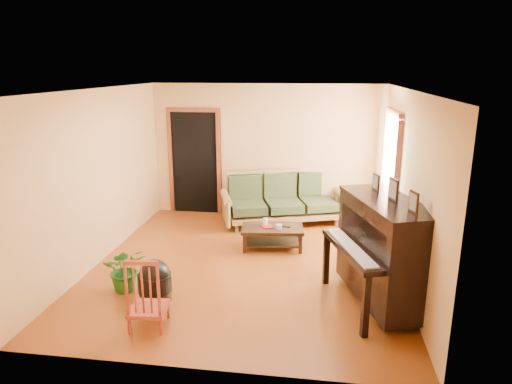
# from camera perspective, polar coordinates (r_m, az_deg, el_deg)

# --- Properties ---
(floor) EXTENTS (5.00, 5.00, 0.00)m
(floor) POSITION_cam_1_polar(r_m,az_deg,el_deg) (6.99, -1.23, -9.12)
(floor) COLOR #682E0D
(floor) RESTS_ON ground
(doorway) EXTENTS (1.08, 0.16, 2.05)m
(doorway) POSITION_cam_1_polar(r_m,az_deg,el_deg) (9.30, -7.66, 3.59)
(doorway) COLOR black
(doorway) RESTS_ON floor
(window) EXTENTS (0.12, 1.36, 1.46)m
(window) POSITION_cam_1_polar(r_m,az_deg,el_deg) (7.80, 16.60, 4.39)
(window) COLOR white
(window) RESTS_ON right_wall
(sofa) EXTENTS (2.46, 1.62, 0.98)m
(sofa) POSITION_cam_1_polar(r_m,az_deg,el_deg) (8.65, 3.44, -0.84)
(sofa) COLOR olive
(sofa) RESTS_ON floor
(coffee_table) EXTENTS (1.06, 0.66, 0.37)m
(coffee_table) POSITION_cam_1_polar(r_m,az_deg,el_deg) (7.56, 2.06, -5.71)
(coffee_table) COLOR black
(coffee_table) RESTS_ON floor
(armchair) EXTENTS (1.10, 1.13, 0.92)m
(armchair) POSITION_cam_1_polar(r_m,az_deg,el_deg) (6.75, 14.99, -6.33)
(armchair) COLOR olive
(armchair) RESTS_ON floor
(piano) EXTENTS (1.35, 1.75, 1.36)m
(piano) POSITION_cam_1_polar(r_m,az_deg,el_deg) (5.88, 15.73, -7.39)
(piano) COLOR black
(piano) RESTS_ON floor
(footstool) EXTENTS (0.53, 0.53, 0.41)m
(footstool) POSITION_cam_1_polar(r_m,az_deg,el_deg) (6.08, -12.51, -11.32)
(footstool) COLOR black
(footstool) RESTS_ON floor
(red_chair) EXTENTS (0.45, 0.49, 0.89)m
(red_chair) POSITION_cam_1_polar(r_m,az_deg,el_deg) (5.43, -13.40, -11.95)
(red_chair) COLOR maroon
(red_chair) RESTS_ON floor
(leaning_frame) EXTENTS (0.44, 0.13, 0.59)m
(leaning_frame) POSITION_cam_1_polar(r_m,az_deg,el_deg) (9.02, 11.25, -1.75)
(leaning_frame) COLOR gold
(leaning_frame) RESTS_ON floor
(ceramic_crock) EXTENTS (0.21, 0.21, 0.22)m
(ceramic_crock) POSITION_cam_1_polar(r_m,az_deg,el_deg) (9.09, 12.64, -2.89)
(ceramic_crock) COLOR #3751A5
(ceramic_crock) RESTS_ON floor
(potted_plant) EXTENTS (0.71, 0.67, 0.62)m
(potted_plant) POSITION_cam_1_polar(r_m,az_deg,el_deg) (6.38, -15.97, -9.21)
(potted_plant) COLOR #195317
(potted_plant) RESTS_ON floor
(book) EXTENTS (0.23, 0.26, 0.02)m
(book) POSITION_cam_1_polar(r_m,az_deg,el_deg) (7.47, 0.78, -4.39)
(book) COLOR maroon
(book) RESTS_ON coffee_table
(candle) EXTENTS (0.09, 0.09, 0.13)m
(candle) POSITION_cam_1_polar(r_m,az_deg,el_deg) (7.55, 1.18, -3.73)
(candle) COLOR silver
(candle) RESTS_ON coffee_table
(glass_jar) EXTENTS (0.10, 0.10, 0.06)m
(glass_jar) POSITION_cam_1_polar(r_m,az_deg,el_deg) (7.43, 2.88, -4.32)
(glass_jar) COLOR silver
(glass_jar) RESTS_ON coffee_table
(remote) EXTENTS (0.15, 0.07, 0.01)m
(remote) POSITION_cam_1_polar(r_m,az_deg,el_deg) (7.51, 3.78, -4.33)
(remote) COLOR black
(remote) RESTS_ON coffee_table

